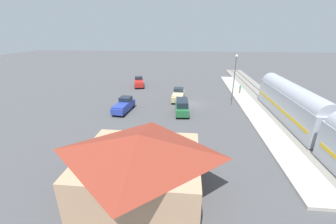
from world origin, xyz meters
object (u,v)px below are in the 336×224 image
Objects in this scene: pedestrian_on_platform at (240,88)px; pickup_blue at (124,105)px; pickup_tan at (178,95)px; light_pole_near_platform at (235,75)px; suv_green at (182,107)px; pickup_red at (139,82)px; station_building at (140,162)px.

pickup_blue is (20.56, 11.56, -0.25)m from pedestrian_on_platform.
light_pole_near_platform is at bearing 170.95° from pickup_tan.
pickup_tan is 1.09× the size of suv_green.
pedestrian_on_platform is at bearing -134.03° from suv_green.
light_pole_near_platform reaches higher than pickup_red.
light_pole_near_platform is (-11.20, -22.33, 2.68)m from station_building.
pedestrian_on_platform is at bearing 168.10° from pickup_red.
station_building is 25.12m from light_pole_near_platform.
pickup_red is at bearing -30.38° from light_pole_near_platform.
suv_green is at bearing 45.97° from pedestrian_on_platform.
suv_green is 9.26m from pickup_blue.
pickup_blue is at bearing 15.81° from light_pole_near_platform.
station_building is 1.96× the size of suv_green.
suv_green is 0.59× the size of light_pole_near_platform.
pickup_blue is at bearing 94.36° from pickup_red.
pickup_tan is at bearing -9.05° from light_pole_near_platform.
pickup_blue is (6.55, -17.30, -1.58)m from station_building.
pedestrian_on_platform is 8.17m from light_pole_near_platform.
station_building is at bearing 63.36° from light_pole_near_platform.
suv_green is at bearing 179.24° from pickup_blue.
pickup_tan is at bearing 134.82° from pickup_red.
light_pole_near_platform reaches higher than suv_green.
suv_green is at bearing 122.80° from pickup_red.
station_building is 23.95m from pickup_tan.
light_pole_near_platform is at bearing 66.76° from pedestrian_on_platform.
pickup_red is at bearing -57.20° from suv_green.
pedestrian_on_platform is 0.30× the size of pickup_red.
suv_green reaches higher than pickup_tan.
pickup_blue is at bearing -0.76° from suv_green.
pedestrian_on_platform is at bearing -115.89° from station_building.
pickup_tan is 0.96× the size of pickup_red.
suv_green is 19.36m from pickup_red.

